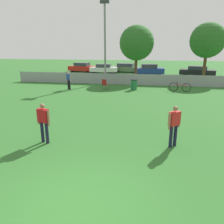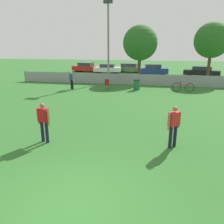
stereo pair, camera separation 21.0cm
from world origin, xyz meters
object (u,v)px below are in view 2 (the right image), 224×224
object	(u,v)px
player_thrower_red	(174,124)
bicycle_sideline	(183,87)
parked_car_white	(108,68)
parked_car_blue	(153,70)
tree_far_right	(212,40)
tree_near_pole	(140,43)
parked_car_red	(86,67)
folding_chair_sideline	(108,84)
light_pole	(108,36)
player_defender_red	(44,120)
trash_bin	(137,85)
parked_car_olive	(130,68)
spectator_in_blue	(72,79)
parked_car_dark	(202,71)
frisbee_disc	(172,122)

from	to	relation	value
player_thrower_red	bicycle_sideline	xyz separation A→B (m)	(1.58, 11.32, -0.56)
parked_car_white	parked_car_blue	distance (m)	6.61
tree_far_right	parked_car_white	xyz separation A→B (m)	(-12.67, 5.87, -3.71)
tree_near_pole	parked_car_red	world-z (taller)	tree_near_pole
bicycle_sideline	parked_car_blue	bearing A→B (deg)	110.52
folding_chair_sideline	bicycle_sideline	xyz separation A→B (m)	(6.53, 0.36, -0.14)
light_pole	player_defender_red	distance (m)	16.08
light_pole	tree_far_right	world-z (taller)	light_pole
trash_bin	parked_car_blue	size ratio (longest dim) A/B	0.23
folding_chair_sideline	parked_car_olive	size ratio (longest dim) A/B	0.20
bicycle_sideline	tree_near_pole	bearing A→B (deg)	133.51
parked_car_olive	light_pole	bearing A→B (deg)	-86.49
player_thrower_red	parked_car_white	distance (m)	25.04
light_pole	tree_near_pole	distance (m)	3.75
bicycle_sideline	parked_car_red	bearing A→B (deg)	140.88
parked_car_white	parked_car_olive	bearing A→B (deg)	28.95
light_pole	spectator_in_blue	world-z (taller)	light_pole
parked_car_dark	spectator_in_blue	bearing A→B (deg)	-125.94
tree_near_pole	parked_car_red	bearing A→B (deg)	138.34
tree_near_pole	spectator_in_blue	bearing A→B (deg)	-130.55
tree_near_pole	player_defender_red	distance (m)	17.99
tree_far_right	parked_car_blue	distance (m)	8.77
folding_chair_sideline	parked_car_olive	bearing A→B (deg)	-68.31
tree_near_pole	frisbee_disc	bearing A→B (deg)	-78.69
parked_car_olive	parked_car_blue	size ratio (longest dim) A/B	1.14
spectator_in_blue	parked_car_dark	world-z (taller)	spectator_in_blue
light_pole	player_defender_red	xyz separation A→B (m)	(0.74, -15.60, -3.85)
folding_chair_sideline	tree_far_right	bearing A→B (deg)	-122.22
trash_bin	player_thrower_red	bearing A→B (deg)	-78.11
tree_far_right	parked_car_blue	world-z (taller)	tree_far_right
parked_car_blue	parked_car_dark	distance (m)	6.34
frisbee_disc	parked_car_olive	bearing A→B (deg)	102.28
tree_far_right	player_defender_red	xyz separation A→B (m)	(-9.89, -18.45, -3.41)
tree_near_pole	trash_bin	distance (m)	6.70
player_defender_red	parked_car_white	world-z (taller)	player_defender_red
tree_far_right	tree_near_pole	bearing A→B (deg)	-173.20
tree_near_pole	player_thrower_red	world-z (taller)	tree_near_pole
spectator_in_blue	trash_bin	bearing A→B (deg)	-136.27
tree_near_pole	parked_car_dark	size ratio (longest dim) A/B	1.28
parked_car_olive	parked_car_white	bearing A→B (deg)	-139.95
tree_far_right	folding_chair_sideline	distance (m)	12.63
light_pole	player_thrower_red	size ratio (longest dim) A/B	4.96
parked_car_white	parked_car_blue	world-z (taller)	parked_car_blue
player_thrower_red	parked_car_blue	size ratio (longest dim) A/B	0.39
folding_chair_sideline	spectator_in_blue	bearing A→B (deg)	29.50
parked_car_olive	parked_car_blue	xyz separation A→B (m)	(3.53, -2.60, 0.04)
tree_near_pole	parked_car_olive	distance (m)	9.51
light_pole	parked_car_red	world-z (taller)	light_pole
player_thrower_red	trash_bin	world-z (taller)	player_thrower_red
bicycle_sideline	player_defender_red	bearing A→B (deg)	-112.20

